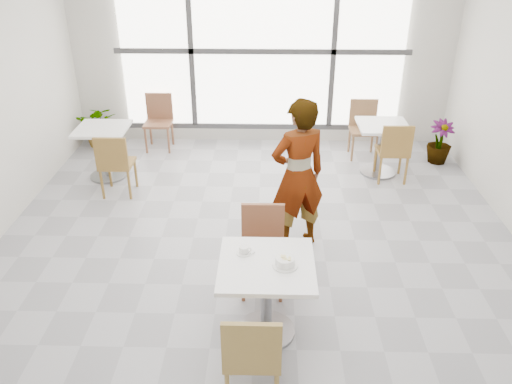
{
  "coord_description": "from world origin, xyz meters",
  "views": [
    {
      "loc": [
        0.11,
        -4.58,
        3.25
      ],
      "look_at": [
        0.0,
        -0.3,
        1.0
      ],
      "focal_mm": 35.95,
      "sensor_mm": 36.0,
      "label": 1
    }
  ],
  "objects_px": {
    "bg_table_right": "(381,142)",
    "main_table": "(266,285)",
    "bg_chair_right_far": "(363,125)",
    "plant_right": "(440,142)",
    "bg_chair_right_near": "(394,149)",
    "bg_chair_left_far": "(159,118)",
    "oatmeal_bowl": "(285,262)",
    "bg_table_left": "(104,145)",
    "coffee_cup": "(244,250)",
    "person": "(298,175)",
    "bg_chair_left_near": "(115,161)",
    "chair_near": "(252,353)",
    "plant_left": "(99,125)",
    "chair_far": "(263,243)"
  },
  "relations": [
    {
      "from": "main_table",
      "to": "bg_table_left",
      "type": "relative_size",
      "value": 1.07
    },
    {
      "from": "chair_near",
      "to": "bg_table_left",
      "type": "relative_size",
      "value": 1.16
    },
    {
      "from": "bg_table_right",
      "to": "plant_right",
      "type": "relative_size",
      "value": 1.14
    },
    {
      "from": "main_table",
      "to": "plant_left",
      "type": "height_order",
      "value": "main_table"
    },
    {
      "from": "chair_near",
      "to": "coffee_cup",
      "type": "height_order",
      "value": "chair_near"
    },
    {
      "from": "chair_near",
      "to": "bg_chair_left_far",
      "type": "xyz_separation_m",
      "value": [
        -1.65,
        5.02,
        0.0
      ]
    },
    {
      "from": "bg_chair_left_far",
      "to": "plant_right",
      "type": "xyz_separation_m",
      "value": [
        4.34,
        -0.5,
        -0.17
      ]
    },
    {
      "from": "bg_table_left",
      "to": "plant_left",
      "type": "xyz_separation_m",
      "value": [
        -0.45,
        1.16,
        -0.14
      ]
    },
    {
      "from": "oatmeal_bowl",
      "to": "bg_chair_left_near",
      "type": "bearing_deg",
      "value": 129.68
    },
    {
      "from": "coffee_cup",
      "to": "plant_right",
      "type": "relative_size",
      "value": 0.24
    },
    {
      "from": "bg_table_right",
      "to": "bg_chair_left_near",
      "type": "relative_size",
      "value": 0.86
    },
    {
      "from": "bg_chair_right_far",
      "to": "bg_chair_left_far",
      "type": "bearing_deg",
      "value": 175.77
    },
    {
      "from": "bg_chair_right_near",
      "to": "plant_right",
      "type": "xyz_separation_m",
      "value": [
        0.85,
        0.69,
        -0.17
      ]
    },
    {
      "from": "main_table",
      "to": "bg_table_left",
      "type": "xyz_separation_m",
      "value": [
        -2.3,
        3.13,
        -0.04
      ]
    },
    {
      "from": "bg_chair_right_near",
      "to": "plant_left",
      "type": "height_order",
      "value": "bg_chair_right_near"
    },
    {
      "from": "chair_near",
      "to": "bg_chair_right_far",
      "type": "bearing_deg",
      "value": -108.14
    },
    {
      "from": "chair_far",
      "to": "bg_chair_left_near",
      "type": "xyz_separation_m",
      "value": [
        -1.95,
        1.87,
        0.0
      ]
    },
    {
      "from": "bg_table_left",
      "to": "bg_chair_right_far",
      "type": "height_order",
      "value": "bg_chair_right_far"
    },
    {
      "from": "person",
      "to": "plant_left",
      "type": "bearing_deg",
      "value": -64.81
    },
    {
      "from": "bg_chair_right_far",
      "to": "plant_right",
      "type": "relative_size",
      "value": 1.32
    },
    {
      "from": "bg_table_left",
      "to": "chair_near",
      "type": "bearing_deg",
      "value": -60.42
    },
    {
      "from": "main_table",
      "to": "chair_far",
      "type": "distance_m",
      "value": 0.69
    },
    {
      "from": "chair_far",
      "to": "person",
      "type": "distance_m",
      "value": 0.93
    },
    {
      "from": "bg_chair_left_near",
      "to": "bg_chair_right_near",
      "type": "distance_m",
      "value": 3.77
    },
    {
      "from": "plant_left",
      "to": "bg_chair_right_near",
      "type": "bearing_deg",
      "value": -15.2
    },
    {
      "from": "bg_table_right",
      "to": "chair_near",
      "type": "bearing_deg",
      "value": -112.65
    },
    {
      "from": "person",
      "to": "bg_table_left",
      "type": "xyz_separation_m",
      "value": [
        -2.63,
        1.67,
        -0.37
      ]
    },
    {
      "from": "main_table",
      "to": "coffee_cup",
      "type": "xyz_separation_m",
      "value": [
        -0.19,
        0.14,
        0.26
      ]
    },
    {
      "from": "plant_left",
      "to": "main_table",
      "type": "bearing_deg",
      "value": -57.36
    },
    {
      "from": "person",
      "to": "bg_chair_left_near",
      "type": "height_order",
      "value": "person"
    },
    {
      "from": "person",
      "to": "plant_right",
      "type": "xyz_separation_m",
      "value": [
        2.26,
        2.3,
        -0.53
      ]
    },
    {
      "from": "coffee_cup",
      "to": "person",
      "type": "relative_size",
      "value": 0.09
    },
    {
      "from": "bg_table_right",
      "to": "main_table",
      "type": "bearing_deg",
      "value": -115.72
    },
    {
      "from": "bg_chair_left_far",
      "to": "bg_table_right",
      "type": "bearing_deg",
      "value": -15.06
    },
    {
      "from": "oatmeal_bowl",
      "to": "bg_table_left",
      "type": "bearing_deg",
      "value": 127.79
    },
    {
      "from": "chair_far",
      "to": "bg_chair_right_far",
      "type": "bearing_deg",
      "value": 65.66
    },
    {
      "from": "chair_near",
      "to": "bg_table_right",
      "type": "height_order",
      "value": "chair_near"
    },
    {
      "from": "oatmeal_bowl",
      "to": "bg_chair_right_near",
      "type": "xyz_separation_m",
      "value": [
        1.59,
        3.11,
        -0.29
      ]
    },
    {
      "from": "bg_chair_left_far",
      "to": "bg_chair_right_far",
      "type": "bearing_deg",
      "value": -4.23
    },
    {
      "from": "bg_table_right",
      "to": "oatmeal_bowl",
      "type": "bearing_deg",
      "value": -113.39
    },
    {
      "from": "plant_left",
      "to": "bg_table_left",
      "type": "bearing_deg",
      "value": -68.92
    },
    {
      "from": "bg_chair_right_near",
      "to": "plant_right",
      "type": "height_order",
      "value": "bg_chair_right_near"
    },
    {
      "from": "bg_table_right",
      "to": "bg_chair_right_near",
      "type": "distance_m",
      "value": 0.31
    },
    {
      "from": "person",
      "to": "bg_chair_left_near",
      "type": "distance_m",
      "value": 2.59
    },
    {
      "from": "bg_chair_left_far",
      "to": "bg_chair_right_near",
      "type": "height_order",
      "value": "same"
    },
    {
      "from": "bg_table_left",
      "to": "bg_chair_left_far",
      "type": "relative_size",
      "value": 0.86
    },
    {
      "from": "plant_right",
      "to": "main_table",
      "type": "bearing_deg",
      "value": -124.54
    },
    {
      "from": "person",
      "to": "chair_near",
      "type": "bearing_deg",
      "value": 56.98
    },
    {
      "from": "bg_chair_left_near",
      "to": "person",
      "type": "bearing_deg",
      "value": 154.84
    },
    {
      "from": "oatmeal_bowl",
      "to": "plant_left",
      "type": "distance_m",
      "value": 5.23
    }
  ]
}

